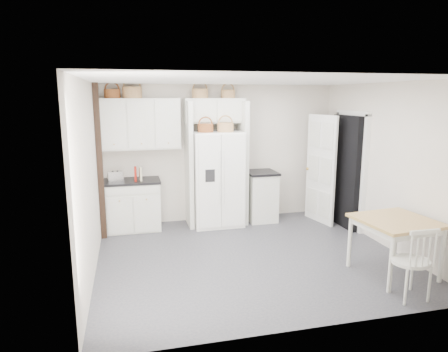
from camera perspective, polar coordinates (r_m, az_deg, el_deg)
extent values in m
plane|color=#30303B|center=(6.21, 3.75, -11.30)|extent=(4.50, 4.50, 0.00)
plane|color=white|center=(5.73, 4.09, 13.45)|extent=(4.50, 4.50, 0.00)
plane|color=beige|center=(7.74, -0.52, 3.26)|extent=(4.50, 0.00, 4.50)
plane|color=beige|center=(5.59, -18.66, -0.46)|extent=(0.00, 4.00, 4.00)
plane|color=beige|center=(6.84, 22.21, 1.36)|extent=(0.00, 4.00, 4.00)
cube|color=white|center=(7.43, -1.02, -0.38)|extent=(0.91, 0.73, 1.76)
cube|color=beige|center=(7.42, -12.85, -4.18)|extent=(0.95, 0.60, 0.88)
cube|color=beige|center=(7.81, 5.25, -2.97)|extent=(0.53, 0.63, 0.92)
cube|color=#A4853C|center=(5.93, 23.10, -9.29)|extent=(1.02, 1.02, 0.78)
cube|color=beige|center=(5.32, 25.12, -10.99)|extent=(0.45, 0.41, 0.92)
cube|color=black|center=(7.32, -13.01, -0.72)|extent=(0.99, 0.64, 0.04)
cube|color=black|center=(7.71, 5.32, 0.51)|extent=(0.57, 0.67, 0.04)
cube|color=silver|center=(7.27, -15.27, -0.03)|extent=(0.28, 0.19, 0.18)
cube|color=maroon|center=(7.21, -12.53, 0.29)|extent=(0.04, 0.17, 0.25)
cube|color=beige|center=(7.21, -11.84, 0.29)|extent=(0.05, 0.16, 0.24)
cylinder|color=#552216|center=(7.30, -15.67, 11.25)|extent=(0.27, 0.27, 0.15)
cylinder|color=brown|center=(7.29, -12.99, 11.54)|extent=(0.33, 0.33, 0.20)
cylinder|color=brown|center=(7.41, -3.45, 11.69)|extent=(0.30, 0.30, 0.17)
cylinder|color=brown|center=(7.52, 0.57, 11.64)|extent=(0.27, 0.27, 0.15)
cylinder|color=#552216|center=(7.15, -2.65, 6.87)|extent=(0.28, 0.28, 0.15)
cylinder|color=brown|center=(7.23, 0.20, 6.98)|extent=(0.30, 0.30, 0.16)
cube|color=beige|center=(7.31, -11.85, 7.28)|extent=(1.40, 0.34, 0.90)
cube|color=beige|center=(7.47, -1.37, 9.33)|extent=(1.12, 0.34, 0.45)
cube|color=beige|center=(7.35, -5.02, 1.60)|extent=(0.08, 0.60, 2.30)
cube|color=beige|center=(7.56, 2.65, 1.91)|extent=(0.08, 0.60, 2.30)
cube|color=black|center=(6.91, -17.32, 1.78)|extent=(0.09, 0.09, 2.60)
cube|color=black|center=(7.66, 17.18, 0.59)|extent=(0.18, 0.85, 2.05)
cube|color=white|center=(7.78, 13.65, 0.93)|extent=(0.21, 0.79, 2.05)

